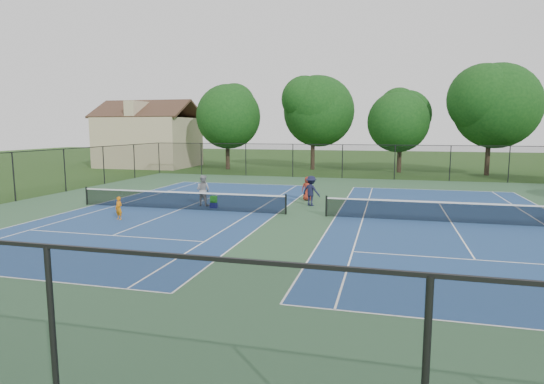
% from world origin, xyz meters
% --- Properties ---
extents(ground, '(140.00, 140.00, 0.00)m').
position_xyz_m(ground, '(0.00, 0.00, 0.00)').
color(ground, '#234716').
rests_on(ground, ground).
extents(court_pad, '(36.00, 36.00, 0.01)m').
position_xyz_m(court_pad, '(0.00, 0.00, 0.00)').
color(court_pad, '#325938').
rests_on(court_pad, ground).
extents(tennis_court_left, '(12.00, 23.83, 1.07)m').
position_xyz_m(tennis_court_left, '(-7.00, 0.00, 0.10)').
color(tennis_court_left, navy).
rests_on(tennis_court_left, ground).
extents(tennis_court_right, '(12.00, 23.83, 1.07)m').
position_xyz_m(tennis_court_right, '(7.00, 0.00, 0.10)').
color(tennis_court_right, navy).
rests_on(tennis_court_right, ground).
extents(perimeter_fence, '(36.08, 36.08, 3.02)m').
position_xyz_m(perimeter_fence, '(0.00, 0.00, 1.60)').
color(perimeter_fence, black).
rests_on(perimeter_fence, ground).
extents(tree_back_a, '(6.80, 6.80, 9.15)m').
position_xyz_m(tree_back_a, '(-13.00, 24.00, 6.04)').
color(tree_back_a, '#2D2116').
rests_on(tree_back_a, ground).
extents(tree_back_b, '(7.60, 7.60, 10.03)m').
position_xyz_m(tree_back_b, '(-4.00, 26.00, 6.60)').
color(tree_back_b, '#2D2116').
rests_on(tree_back_b, ground).
extents(tree_back_c, '(6.00, 6.00, 8.40)m').
position_xyz_m(tree_back_c, '(5.00, 25.00, 5.48)').
color(tree_back_c, '#2D2116').
rests_on(tree_back_c, ground).
extents(tree_back_d, '(7.80, 7.80, 10.37)m').
position_xyz_m(tree_back_d, '(13.00, 24.00, 6.82)').
color(tree_back_d, '#2D2116').
rests_on(tree_back_d, ground).
extents(clapboard_house, '(10.80, 8.10, 7.65)m').
position_xyz_m(clapboard_house, '(-23.00, 25.00, 3.09)').
color(clapboard_house, tan).
rests_on(clapboard_house, ground).
extents(child_player, '(0.47, 0.38, 1.14)m').
position_xyz_m(child_player, '(-8.64, -3.37, 0.57)').
color(child_player, orange).
rests_on(child_player, ground).
extents(instructor, '(0.97, 0.82, 1.78)m').
position_xyz_m(instructor, '(-6.27, 1.47, 0.89)').
color(instructor, '#969699').
rests_on(instructor, ground).
extents(bystander_b, '(1.29, 1.04, 1.74)m').
position_xyz_m(bystander_b, '(-0.24, 2.97, 0.87)').
color(bystander_b, '#171932').
rests_on(bystander_b, ground).
extents(bystander_c, '(0.78, 0.55, 1.49)m').
position_xyz_m(bystander_c, '(-0.78, 4.85, 0.75)').
color(bystander_c, maroon).
rests_on(bystander_c, ground).
extents(ball_crate, '(0.41, 0.31, 0.31)m').
position_xyz_m(ball_crate, '(-5.40, 0.88, 0.15)').
color(ball_crate, '#151D94').
rests_on(ball_crate, ground).
extents(ball_hopper, '(0.35, 0.28, 0.38)m').
position_xyz_m(ball_hopper, '(-5.40, 0.88, 0.50)').
color(ball_hopper, green).
rests_on(ball_hopper, ball_crate).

